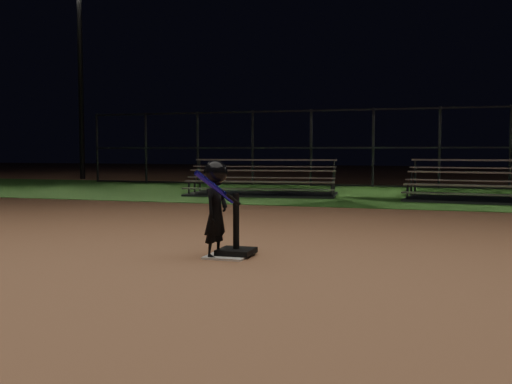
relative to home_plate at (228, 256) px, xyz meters
name	(u,v)px	position (x,y,z in m)	size (l,w,h in m)	color
ground	(228,257)	(0.00, 0.00, -0.01)	(80.00, 80.00, 0.00)	#9C6746
grass_strip	(359,194)	(0.00, 10.00, -0.01)	(60.00, 8.00, 0.01)	#234E19
home_plate	(228,256)	(0.00, 0.00, 0.00)	(0.45, 0.45, 0.02)	beige
batting_tee	(236,244)	(0.07, 0.08, 0.13)	(0.38, 0.38, 0.68)	black
child_batter	(216,206)	(-0.10, -0.09, 0.55)	(0.42, 0.56, 1.06)	black
bleacher_left	(262,188)	(-2.33, 8.70, 0.18)	(4.01, 2.33, 0.93)	#ABACB0
bleacher_right	(495,193)	(3.30, 8.42, 0.19)	(4.08, 2.30, 0.96)	#A8A8AD
backstop_fence	(373,148)	(0.00, 13.00, 1.24)	(20.08, 0.08, 2.50)	#38383D
light_pole_left	(79,56)	(-12.00, 14.94, 4.93)	(0.90, 0.53, 8.30)	#2D2D30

